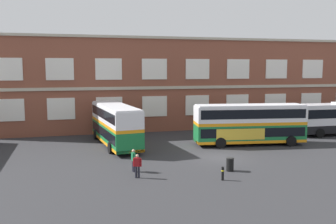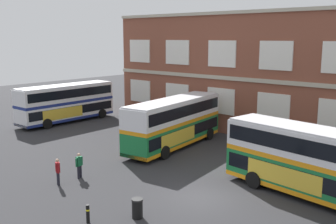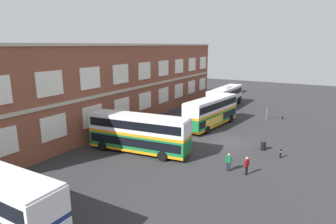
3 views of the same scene
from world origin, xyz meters
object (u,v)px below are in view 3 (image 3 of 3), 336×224
(safety_bollard_east, at_px, (281,153))
(double_decker_middle, at_px, (139,133))
(bus_stand_flag, at_px, (267,110))
(station_litter_bin, at_px, (263,145))
(second_passenger, at_px, (229,161))
(double_decker_far, at_px, (211,112))
(touring_coach, at_px, (225,97))
(safety_bollard_west, at_px, (282,116))
(waiting_passenger, at_px, (247,165))

(safety_bollard_east, bearing_deg, double_decker_middle, 113.29)
(bus_stand_flag, bearing_deg, safety_bollard_east, -163.58)
(station_litter_bin, bearing_deg, bus_stand_flag, 9.85)
(double_decker_middle, distance_m, safety_bollard_east, 14.80)
(second_passenger, bearing_deg, bus_stand_flag, 1.88)
(second_passenger, relative_size, station_litter_bin, 1.65)
(double_decker_far, height_order, touring_coach, double_decker_far)
(double_decker_middle, distance_m, double_decker_far, 13.47)
(safety_bollard_west, relative_size, safety_bollard_east, 1.00)
(touring_coach, relative_size, bus_stand_flag, 4.47)
(touring_coach, relative_size, safety_bollard_west, 12.70)
(second_passenger, xyz_separation_m, safety_bollard_east, (5.61, -3.64, -0.44))
(double_decker_middle, height_order, safety_bollard_west, double_decker_middle)
(double_decker_middle, relative_size, bus_stand_flag, 4.16)
(bus_stand_flag, bearing_deg, double_decker_far, 139.99)
(station_litter_bin, bearing_deg, touring_coach, 29.63)
(station_litter_bin, xyz_separation_m, safety_bollard_west, (15.17, 0.26, -0.03))
(double_decker_middle, xyz_separation_m, station_litter_bin, (7.26, -11.49, -1.63))
(touring_coach, height_order, second_passenger, touring_coach)
(double_decker_far, relative_size, station_litter_bin, 10.91)
(touring_coach, distance_m, waiting_passenger, 28.55)
(second_passenger, relative_size, safety_bollard_west, 1.79)
(bus_stand_flag, distance_m, safety_bollard_west, 3.06)
(waiting_passenger, height_order, second_passenger, same)
(touring_coach, bearing_deg, waiting_passenger, -157.38)
(double_decker_middle, relative_size, second_passenger, 6.61)
(touring_coach, relative_size, station_litter_bin, 11.71)
(second_passenger, bearing_deg, safety_bollard_west, -3.50)
(station_litter_bin, bearing_deg, double_decker_far, 55.21)
(second_passenger, bearing_deg, double_decker_far, 27.80)
(touring_coach, bearing_deg, double_decker_middle, 178.88)
(safety_bollard_west, bearing_deg, second_passenger, 176.50)
(touring_coach, distance_m, safety_bollard_west, 11.55)
(waiting_passenger, relative_size, safety_bollard_west, 1.79)
(double_decker_middle, xyz_separation_m, touring_coach, (26.54, -0.52, -0.24))
(waiting_passenger, height_order, station_litter_bin, waiting_passenger)
(touring_coach, bearing_deg, safety_bollard_west, -111.03)
(safety_bollard_east, bearing_deg, double_decker_far, 55.05)
(touring_coach, xyz_separation_m, waiting_passenger, (-26.33, -10.97, -0.98))
(double_decker_middle, bearing_deg, waiting_passenger, -88.95)
(double_decker_far, xyz_separation_m, safety_bollard_east, (-7.31, -10.45, -1.66))
(double_decker_middle, relative_size, waiting_passenger, 6.61)
(touring_coach, bearing_deg, safety_bollard_east, -147.93)
(double_decker_far, height_order, safety_bollard_east, double_decker_far)
(waiting_passenger, xyz_separation_m, safety_bollard_west, (22.22, 0.27, -0.44))
(safety_bollard_west, bearing_deg, safety_bollard_east, -172.17)
(double_decker_middle, relative_size, station_litter_bin, 10.91)
(double_decker_middle, xyz_separation_m, double_decker_far, (13.12, -3.06, 0.00))
(touring_coach, distance_m, bus_stand_flag, 10.61)
(second_passenger, distance_m, safety_bollard_west, 22.27)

